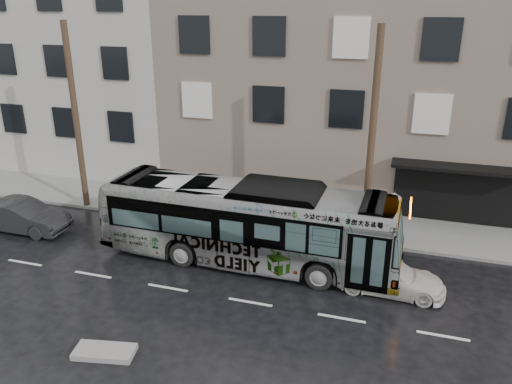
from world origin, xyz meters
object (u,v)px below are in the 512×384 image
Objects in this scene: utility_pole_rear at (76,118)px; white_sedan at (388,276)px; sign_post at (392,219)px; bus at (248,223)px; dark_sedan at (22,216)px; utility_pole_front at (372,140)px.

utility_pole_rear reaches higher than white_sedan.
bus is at bearing -151.81° from sign_post.
white_sedan is at bearing -91.85° from dark_sedan.
sign_post is at bearing 0.00° from utility_pole_rear.
utility_pole_rear is at bearing 180.00° from utility_pole_front.
bus is 2.72× the size of dark_sedan.
dark_sedan is (-10.79, -0.36, -0.95)m from bus.
bus is 5.71m from white_sedan.
utility_pole_rear reaches higher than dark_sedan.
utility_pole_rear is 3.75× the size of sign_post.
sign_post is at bearing 0.00° from utility_pole_front.
dark_sedan is at bearing 89.79° from white_sedan.
utility_pole_front is 14.00m from utility_pole_rear.
sign_post is at bearing 2.89° from white_sedan.
utility_pole_front is 3.48m from sign_post.
sign_post is at bearing -79.36° from dark_sedan.
utility_pole_rear is at bearing -19.69° from dark_sedan.
utility_pole_rear is at bearing 180.00° from sign_post.
white_sedan is (0.13, -3.58, -0.76)m from sign_post.
utility_pole_front reaches higher than bus.
sign_post is (1.10, 0.00, -3.30)m from utility_pole_front.
white_sedan is (5.56, -0.67, -1.09)m from bus.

